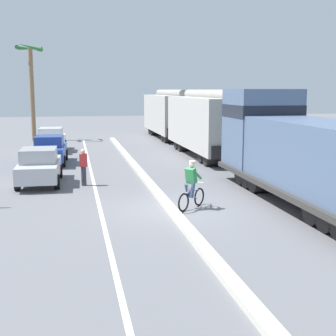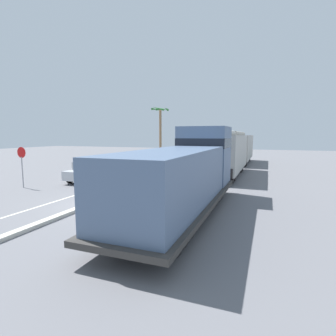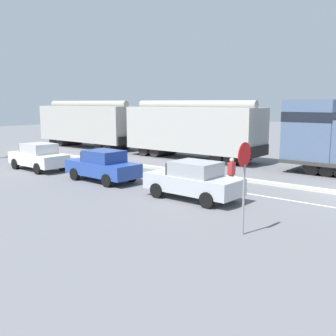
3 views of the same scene
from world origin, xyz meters
name	(u,v)px [view 2 (image 2 of 3)]	position (x,y,z in m)	size (l,w,h in m)	color
ground_plane	(96,203)	(0.00, 0.00, 0.00)	(120.00, 120.00, 0.00)	slate
median_curb	(144,183)	(0.00, 6.00, 0.08)	(0.36, 36.00, 0.16)	beige
lane_stripe	(117,182)	(-2.40, 6.00, 0.00)	(0.14, 36.00, 0.01)	silver
locomotive	(187,175)	(5.05, 0.49, 1.80)	(3.10, 11.61, 4.20)	slate
hopper_car_lead	(226,153)	(5.05, 12.64, 2.08)	(2.90, 10.60, 4.18)	#B7B4AD
hopper_car_middle	(239,148)	(5.05, 24.24, 2.08)	(2.90, 10.60, 4.18)	#B0ADA6
parked_car_silver	(89,171)	(-4.76, 5.63, 0.82)	(1.91, 4.24, 1.62)	#B7BABF
parked_car_blue	(127,164)	(-4.57, 11.49, 0.82)	(1.96, 4.26, 1.62)	#28479E
parked_car_white	(150,159)	(-4.71, 17.10, 0.82)	(1.99, 4.28, 1.62)	silver
cyclist	(107,190)	(0.78, -0.01, 0.82)	(1.27, 1.23, 1.71)	black
stop_sign	(22,159)	(-7.48, 1.83, 2.02)	(0.76, 0.08, 2.88)	gray
palm_tree_near	(160,124)	(-6.43, 24.63, 5.37)	(2.23, 2.30, 7.89)	#846647
pedestrian_by_cars	(104,173)	(-2.84, 4.90, 0.85)	(0.34, 0.22, 1.62)	#33333D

